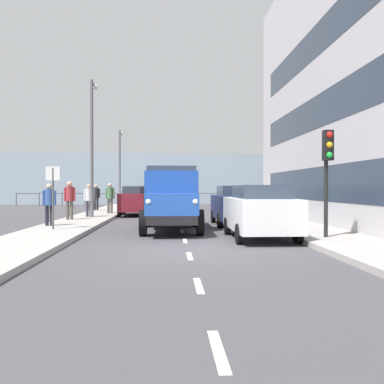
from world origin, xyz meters
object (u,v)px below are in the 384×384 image
car_maroon_oppositeside_0 (136,200)px  pedestrian_strolling (70,197)px  pedestrian_couple_b (110,195)px  lamp_post_far (120,161)px  pedestrian_couple_a (89,198)px  street_sign (53,186)px  pedestrian_with_bag (49,201)px  pedestrian_in_dark_coat (96,195)px  car_grey_oppositeside_1 (142,198)px  lamp_post_promenade (92,136)px  traffic_light_near (327,160)px  truck_vintage_blue (171,200)px  car_teal_oppositeside_2 (147,196)px  car_navy_kerbside_1 (235,205)px  car_white_kerbside_near (260,211)px

car_maroon_oppositeside_0 → pedestrian_strolling: (2.72, 4.73, 0.31)m
pedestrian_couple_b → lamp_post_far: (0.44, -8.52, 2.58)m
pedestrian_couple_a → street_sign: bearing=89.7°
pedestrian_couple_a → pedestrian_couple_b: size_ratio=0.96×
pedestrian_with_bag → pedestrian_in_dark_coat: size_ratio=0.97×
car_grey_oppositeside_1 → pedestrian_with_bag: size_ratio=2.80×
lamp_post_promenade → pedestrian_couple_b: bearing=-98.8°
pedestrian_in_dark_coat → traffic_light_near: 17.82m
lamp_post_promenade → pedestrian_strolling: bearing=66.5°
car_maroon_oppositeside_0 → car_grey_oppositeside_1: size_ratio=0.87×
pedestrian_in_dark_coat → lamp_post_promenade: size_ratio=0.24×
pedestrian_with_bag → car_grey_oppositeside_1: bearing=-101.8°
truck_vintage_blue → car_teal_oppositeside_2: bearing=-84.5°
pedestrian_couple_a → lamp_post_far: 11.64m
traffic_light_near → lamp_post_far: bearing=-67.3°
car_teal_oppositeside_2 → lamp_post_far: lamp_post_far is taller
truck_vintage_blue → pedestrian_couple_a: bearing=-55.0°
pedestrian_strolling → pedestrian_in_dark_coat: size_ratio=1.05×
car_navy_kerbside_1 → street_sign: 7.63m
pedestrian_with_bag → pedestrian_couple_b: (-1.25, -7.71, 0.07)m
lamp_post_promenade → street_sign: (0.24, 6.19, -2.57)m
truck_vintage_blue → pedestrian_in_dark_coat: size_ratio=3.32×
pedestrian_with_bag → pedestrian_in_dark_coat: (0.08, -10.70, 0.04)m
car_grey_oppositeside_1 → pedestrian_couple_a: (2.19, 8.35, 0.24)m
car_white_kerbside_near → pedestrian_in_dark_coat: size_ratio=2.31×
car_grey_oppositeside_1 → pedestrian_couple_a: pedestrian_couple_a is taller
pedestrian_couple_a → traffic_light_near: (-8.82, 9.22, 1.34)m
car_teal_oppositeside_2 → street_sign: 21.16m
car_maroon_oppositeside_0 → car_grey_oppositeside_1: (0.00, -5.46, 0.00)m
lamp_post_promenade → street_sign: lamp_post_promenade is taller
lamp_post_far → pedestrian_couple_a: bearing=88.9°
car_navy_kerbside_1 → car_maroon_oppositeside_0: same height
car_white_kerbside_near → traffic_light_near: size_ratio=1.23×
pedestrian_strolling → pedestrian_in_dark_coat: pedestrian_strolling is taller
car_white_kerbside_near → car_maroon_oppositeside_0: size_ratio=0.98×
car_teal_oppositeside_2 → car_white_kerbside_near: bearing=101.8°
pedestrian_strolling → pedestrian_couple_b: size_ratio=1.02×
car_grey_oppositeside_1 → pedestrian_with_bag: 13.53m
car_teal_oppositeside_2 → pedestrian_strolling: (2.72, 16.53, 0.31)m
car_grey_oppositeside_1 → pedestrian_strolling: bearing=75.0°
car_maroon_oppositeside_0 → pedestrian_couple_b: pedestrian_couple_b is taller
lamp_post_far → car_navy_kerbside_1: bearing=114.6°
car_navy_kerbside_1 → street_sign: size_ratio=1.77×
truck_vintage_blue → pedestrian_in_dark_coat: bearing=-67.6°
pedestrian_couple_a → traffic_light_near: 12.83m
car_maroon_oppositeside_0 → pedestrian_in_dark_coat: pedestrian_in_dark_coat is taller
lamp_post_promenade → lamp_post_far: bearing=-90.1°
truck_vintage_blue → pedestrian_strolling: (4.73, -4.14, 0.03)m
car_maroon_oppositeside_0 → lamp_post_promenade: bearing=56.8°
car_grey_oppositeside_1 → car_teal_oppositeside_2: 6.34m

